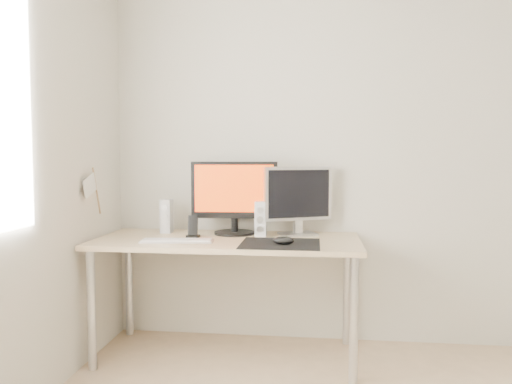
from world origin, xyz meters
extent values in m
plane|color=silver|center=(0.00, 1.75, 1.25)|extent=(3.50, 0.00, 3.50)
cube|color=black|center=(-0.60, 1.23, 0.73)|extent=(0.45, 0.40, 0.00)
ellipsoid|color=black|center=(-0.58, 1.20, 0.76)|extent=(0.12, 0.07, 0.04)
cube|color=#D1B587|center=(-0.93, 1.38, 0.71)|extent=(1.60, 0.70, 0.03)
cylinder|color=silver|center=(-1.67, 1.09, 0.35)|extent=(0.05, 0.05, 0.70)
cylinder|color=silver|center=(-0.19, 1.09, 0.35)|extent=(0.05, 0.05, 0.70)
cylinder|color=silver|center=(-1.67, 1.67, 0.35)|extent=(0.05, 0.05, 0.70)
cylinder|color=silver|center=(-0.19, 1.67, 0.35)|extent=(0.05, 0.05, 0.70)
cylinder|color=black|center=(-0.92, 1.56, 0.74)|extent=(0.27, 0.27, 0.02)
cylinder|color=black|center=(-0.92, 1.56, 0.81)|extent=(0.05, 0.05, 0.12)
cube|color=black|center=(-0.91, 1.55, 1.02)|extent=(0.55, 0.07, 0.36)
cube|color=orange|center=(-0.91, 1.53, 1.03)|extent=(0.50, 0.03, 0.30)
cube|color=#B9B9BB|center=(-0.51, 1.57, 0.74)|extent=(0.27, 0.24, 0.01)
cube|color=silver|center=(-0.51, 1.57, 0.80)|extent=(0.06, 0.06, 0.10)
cube|color=#BABABC|center=(-0.51, 1.57, 0.99)|extent=(0.42, 0.23, 0.34)
cube|color=black|center=(-0.50, 1.55, 0.99)|extent=(0.37, 0.18, 0.30)
cube|color=silver|center=(-1.37, 1.57, 0.84)|extent=(0.07, 0.08, 0.22)
cylinder|color=silver|center=(-1.37, 1.53, 0.78)|extent=(0.04, 0.01, 0.04)
cylinder|color=#BABABC|center=(-1.37, 1.53, 0.84)|extent=(0.04, 0.01, 0.04)
cylinder|color=silver|center=(-1.37, 1.53, 0.90)|extent=(0.04, 0.01, 0.04)
cube|color=white|center=(-0.74, 1.50, 0.84)|extent=(0.07, 0.08, 0.22)
cylinder|color=silver|center=(-0.74, 1.46, 0.78)|extent=(0.04, 0.01, 0.04)
cylinder|color=#B7B6B9|center=(-0.74, 1.46, 0.84)|extent=(0.04, 0.01, 0.04)
cylinder|color=silver|center=(-0.74, 1.46, 0.90)|extent=(0.04, 0.01, 0.04)
cube|color=silver|center=(-1.20, 1.23, 0.73)|extent=(0.43, 0.16, 0.01)
cube|color=white|center=(-1.20, 1.23, 0.74)|extent=(0.41, 0.14, 0.01)
cube|color=black|center=(-1.15, 1.40, 0.74)|extent=(0.08, 0.07, 0.02)
cube|color=black|center=(-1.15, 1.40, 0.81)|extent=(0.06, 0.03, 0.12)
cylinder|color=#A57F54|center=(-1.72, 1.30, 1.02)|extent=(0.01, 0.10, 0.29)
cube|color=white|center=(-1.72, 1.21, 1.06)|extent=(0.00, 0.19, 0.15)
camera|label=1|loc=(-0.40, -1.58, 1.22)|focal=35.00mm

